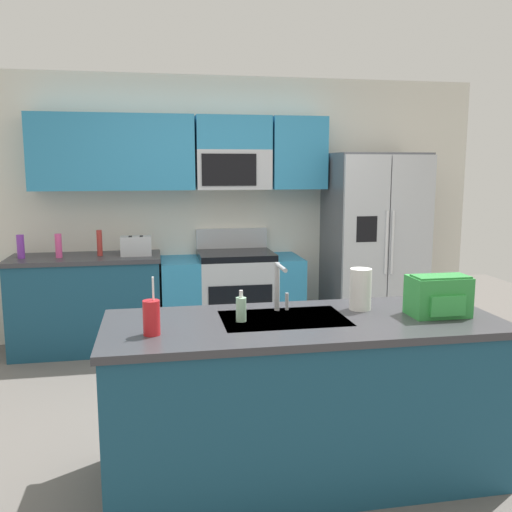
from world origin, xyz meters
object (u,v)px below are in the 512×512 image
range_oven (232,298)px  pepper_mill (100,243)px  bottle_pink (59,246)px  soap_dispenser (241,309)px  sink_faucet (279,283)px  paper_towel_roll (361,289)px  bottle_purple (21,247)px  drink_cup_red (151,317)px  refrigerator (373,247)px  backpack (439,295)px  toaster (136,246)px

range_oven → pepper_mill: (-1.24, -0.00, 0.58)m
bottle_pink → soap_dispenser: (1.30, -2.39, -0.04)m
sink_faucet → paper_towel_roll: size_ratio=1.17×
pepper_mill → bottle_purple: size_ratio=1.11×
pepper_mill → drink_cup_red: bearing=-79.6°
refrigerator → drink_cup_red: bearing=-131.0°
pepper_mill → soap_dispenser: 2.61m
refrigerator → soap_dispenser: (-1.72, -2.36, 0.04)m
range_oven → drink_cup_red: bearing=-106.4°
backpack → soap_dispenser: bearing=175.6°
soap_dispenser → backpack: backpack is taller
toaster → bottle_purple: 1.02m
toaster → backpack: (1.71, -2.47, 0.03)m
toaster → drink_cup_red: (0.14, -2.54, -0.00)m
bottle_pink → sink_faucet: sink_faucet is taller
range_oven → pepper_mill: 1.37m
refrigerator → bottle_purple: refrigerator is taller
bottle_purple → sink_faucet: sink_faucet is taller
bottle_pink → soap_dispenser: bearing=-61.4°
bottle_pink → paper_towel_roll: bearing=-48.3°
range_oven → drink_cup_red: size_ratio=4.64×
range_oven → refrigerator: (1.43, -0.07, 0.48)m
bottle_purple → refrigerator: bearing=-0.7°
pepper_mill → bottle_pink: bearing=-172.8°
refrigerator → backpack: refrigerator is taller
bottle_pink → backpack: bearing=-45.9°
soap_dispenser → backpack: size_ratio=0.53×
drink_cup_red → paper_towel_roll: 1.22m
bottle_purple → bottle_pink: 0.33m
soap_dispenser → range_oven: bearing=83.2°
range_oven → bottle_purple: 2.01m
soap_dispenser → paper_towel_roll: paper_towel_roll is taller
paper_towel_roll → drink_cup_red: bearing=-166.6°
refrigerator → drink_cup_red: size_ratio=6.31×
toaster → soap_dispenser: toaster is taller
soap_dispenser → paper_towel_roll: 0.73m
range_oven → bottle_purple: bearing=-179.1°
bottle_purple → drink_cup_red: bearing=-65.6°
toaster → sink_faucet: (0.86, -2.22, 0.08)m
refrigerator → bottle_pink: (-3.02, 0.02, 0.08)m
range_oven → backpack: 2.71m
backpack → sink_faucet: bearing=163.9°
refrigerator → soap_dispenser: 2.92m
bottle_purple → toaster: bearing=-1.2°
range_oven → bottle_pink: (-1.59, -0.05, 0.57)m
paper_towel_roll → bottle_pink: bearing=131.7°
toaster → backpack: 3.00m
range_oven → soap_dispenser: range_oven is taller
bottle_purple → paper_towel_roll: size_ratio=0.90×
drink_cup_red → backpack: bearing=2.7°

